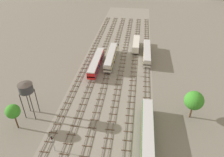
% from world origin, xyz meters
% --- Properties ---
extents(ground_plane, '(480.00, 480.00, 0.00)m').
position_xyz_m(ground_plane, '(0.00, 56.00, 0.00)').
color(ground_plane, slate).
extents(ballast_bed, '(28.23, 176.00, 0.01)m').
position_xyz_m(ballast_bed, '(0.00, 56.00, 0.00)').
color(ballast_bed, gray).
rests_on(ballast_bed, ground).
extents(track_far_left, '(2.40, 126.00, 0.29)m').
position_xyz_m(track_far_left, '(-12.12, 57.00, 0.14)').
color(track_far_left, '#47382D').
rests_on(track_far_left, ground).
extents(track_left, '(2.40, 126.00, 0.29)m').
position_xyz_m(track_left, '(-7.27, 57.00, 0.14)').
color(track_left, '#47382D').
rests_on(track_left, ground).
extents(track_centre_left, '(2.40, 126.00, 0.29)m').
position_xyz_m(track_centre_left, '(-2.42, 57.00, 0.14)').
color(track_centre_left, '#47382D').
rests_on(track_centre_left, ground).
extents(track_centre, '(2.40, 126.00, 0.29)m').
position_xyz_m(track_centre, '(2.42, 57.00, 0.14)').
color(track_centre, '#47382D').
rests_on(track_centre, ground).
extents(track_centre_right, '(2.40, 126.00, 0.29)m').
position_xyz_m(track_centre_right, '(7.27, 57.00, 0.14)').
color(track_centre_right, '#47382D').
rests_on(track_centre_right, ground).
extents(track_right, '(2.40, 126.00, 0.29)m').
position_xyz_m(track_right, '(12.12, 57.00, 0.14)').
color(track_right, '#47382D').
rests_on(track_right, ground).
extents(passenger_coach_right_nearest, '(2.96, 22.00, 3.80)m').
position_xyz_m(passenger_coach_right_nearest, '(12.12, 23.70, 2.61)').
color(passenger_coach_right_nearest, '#286638').
rests_on(passenger_coach_right_nearest, ground).
extents(diesel_railcar_left_near, '(2.96, 20.50, 3.80)m').
position_xyz_m(diesel_railcar_left_near, '(-7.27, 56.48, 2.60)').
color(diesel_railcar_left_near, red).
rests_on(diesel_railcar_left_near, ground).
extents(diesel_railcar_centre_left_mid, '(2.96, 20.50, 3.80)m').
position_xyz_m(diesel_railcar_centre_left_mid, '(-2.42, 62.11, 2.60)').
color(diesel_railcar_centre_left_mid, beige).
rests_on(diesel_railcar_centre_left_mid, ground).
extents(diesel_railcar_right_midfar, '(2.96, 20.50, 3.80)m').
position_xyz_m(diesel_railcar_right_midfar, '(12.12, 67.71, 2.60)').
color(diesel_railcar_right_midfar, beige).
rests_on(diesel_railcar_right_midfar, ground).
extents(freight_boxcar_centre_right_far, '(2.87, 14.00, 3.60)m').
position_xyz_m(freight_boxcar_centre_right_far, '(7.28, 75.93, 2.45)').
color(freight_boxcar_centre_right_far, beige).
rests_on(freight_boxcar_centre_right_far, ground).
extents(water_tower, '(3.94, 3.94, 11.21)m').
position_xyz_m(water_tower, '(-20.33, 28.24, 9.53)').
color(water_tower, '#2D2826').
rests_on(water_tower, ground).
extents(signal_post_nearest, '(0.28, 0.47, 5.24)m').
position_xyz_m(signal_post_nearest, '(-9.69, 17.15, 3.34)').
color(signal_post_nearest, gray).
rests_on(signal_post_nearest, ground).
extents(signal_post_near, '(0.28, 0.47, 5.22)m').
position_xyz_m(signal_post_near, '(0.00, 53.78, 3.33)').
color(signal_post_near, gray).
rests_on(signal_post_near, ground).
extents(signal_post_mid, '(0.28, 0.47, 5.60)m').
position_xyz_m(signal_post_mid, '(0.00, 68.41, 3.54)').
color(signal_post_mid, gray).
rests_on(signal_post_mid, ground).
extents(lineside_tree_0, '(5.24, 5.24, 8.64)m').
position_xyz_m(lineside_tree_0, '(24.24, 33.37, 6.00)').
color(lineside_tree_0, '#4C331E').
rests_on(lineside_tree_0, ground).
extents(lineside_tree_1, '(3.74, 3.74, 7.76)m').
position_xyz_m(lineside_tree_1, '(-22.04, 23.00, 5.84)').
color(lineside_tree_1, '#4C331E').
rests_on(lineside_tree_1, ground).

